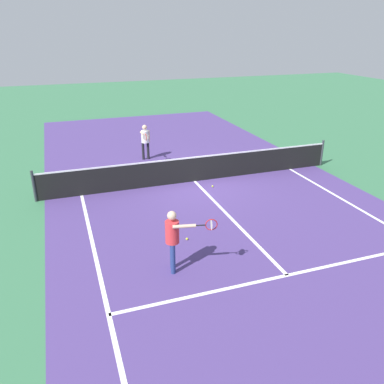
{
  "coord_description": "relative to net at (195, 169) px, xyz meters",
  "views": [
    {
      "loc": [
        -4.61,
        -12.89,
        5.32
      ],
      "look_at": [
        -1.22,
        -3.2,
        1.0
      ],
      "focal_mm": 36.74,
      "sensor_mm": 36.0,
      "label": 1
    }
  ],
  "objects": [
    {
      "name": "line_sideline_left",
      "position": [
        -4.11,
        -5.95,
        -0.49
      ],
      "size": [
        0.1,
        11.89,
        0.01
      ],
      "primitive_type": "cube",
      "color": "white",
      "rests_on": "ground_plane"
    },
    {
      "name": "line_center_service",
      "position": [
        0.0,
        -3.2,
        -0.49
      ],
      "size": [
        0.1,
        6.4,
        0.01
      ],
      "primitive_type": "cube",
      "color": "white",
      "rests_on": "ground_plane"
    },
    {
      "name": "ground_plane",
      "position": [
        0.0,
        0.0,
        -0.49
      ],
      "size": [
        60.0,
        60.0,
        0.0
      ],
      "primitive_type": "plane",
      "color": "#38724C"
    },
    {
      "name": "tennis_ball_near_net",
      "position": [
        0.41,
        -0.77,
        -0.46
      ],
      "size": [
        0.07,
        0.07,
        0.07
      ],
      "primitive_type": "sphere",
      "color": "#CCE033",
      "rests_on": "ground_plane"
    },
    {
      "name": "net",
      "position": [
        0.0,
        0.0,
        0.0
      ],
      "size": [
        11.23,
        0.09,
        1.07
      ],
      "color": "#33383D",
      "rests_on": "ground_plane"
    },
    {
      "name": "player_far",
      "position": [
        -1.11,
        3.19,
        0.44
      ],
      "size": [
        0.5,
        1.16,
        1.51
      ],
      "color": "black",
      "rests_on": "ground_plane"
    },
    {
      "name": "court_surface_inbounds",
      "position": [
        0.0,
        0.0,
        -0.49
      ],
      "size": [
        10.62,
        24.4,
        0.0
      ],
      "primitive_type": "cube",
      "color": "#4C387A",
      "rests_on": "ground_plane"
    },
    {
      "name": "tennis_ball_mid_court",
      "position": [
        -1.67,
        -4.07,
        -0.46
      ],
      "size": [
        0.07,
        0.07,
        0.07
      ],
      "primitive_type": "sphere",
      "color": "#CCE033",
      "rests_on": "ground_plane"
    },
    {
      "name": "player_near",
      "position": [
        -2.42,
        -5.34,
        0.46
      ],
      "size": [
        1.11,
        0.68,
        1.55
      ],
      "color": "navy",
      "rests_on": "ground_plane"
    },
    {
      "name": "line_service_near",
      "position": [
        0.0,
        -6.4,
        -0.49
      ],
      "size": [
        8.22,
        0.1,
        0.01
      ],
      "primitive_type": "cube",
      "color": "white",
      "rests_on": "ground_plane"
    }
  ]
}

